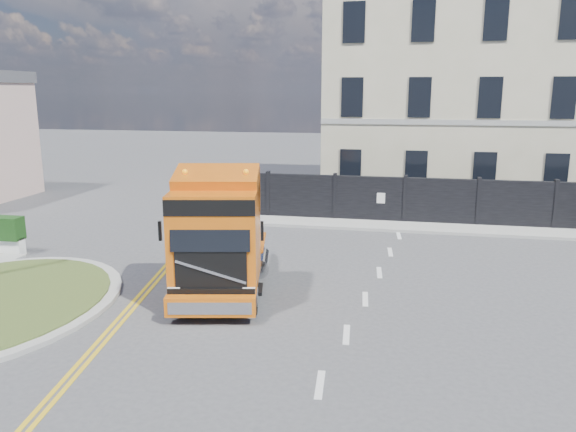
# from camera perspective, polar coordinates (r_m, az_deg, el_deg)

# --- Properties ---
(ground) EXTENTS (120.00, 120.00, 0.00)m
(ground) POSITION_cam_1_polar(r_m,az_deg,el_deg) (16.52, -2.41, -7.23)
(ground) COLOR #424244
(ground) RESTS_ON ground
(hoarding_fence) EXTENTS (18.80, 0.25, 2.00)m
(hoarding_fence) POSITION_cam_1_polar(r_m,az_deg,el_deg) (24.68, 17.69, 1.27)
(hoarding_fence) COLOR black
(hoarding_fence) RESTS_ON ground
(georgian_building) EXTENTS (12.30, 10.30, 12.80)m
(georgian_building) POSITION_cam_1_polar(r_m,az_deg,el_deg) (31.67, 15.81, 12.47)
(georgian_building) COLOR beige
(georgian_building) RESTS_ON ground
(pavement_far) EXTENTS (20.00, 1.60, 0.12)m
(pavement_far) POSITION_cam_1_polar(r_m,az_deg,el_deg) (23.95, 16.45, -1.29)
(pavement_far) COLOR #999994
(pavement_far) RESTS_ON ground
(truck) EXTENTS (3.29, 6.20, 3.53)m
(truck) POSITION_cam_1_polar(r_m,az_deg,el_deg) (15.45, -7.02, -2.57)
(truck) COLOR black
(truck) RESTS_ON ground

